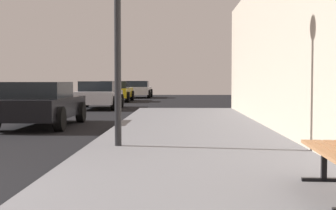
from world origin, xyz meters
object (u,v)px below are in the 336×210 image
(car_yellow, at_px, (115,91))
(car_white, at_px, (138,89))
(car_black, at_px, (41,104))
(car_silver, at_px, (99,95))

(car_yellow, distance_m, car_white, 6.67)
(car_black, relative_size, car_white, 0.98)
(car_silver, height_order, car_yellow, same)
(car_black, xyz_separation_m, car_silver, (0.22, 8.81, -0.00))
(car_silver, height_order, car_white, same)
(car_black, height_order, car_white, same)
(car_black, height_order, car_yellow, same)
(car_silver, distance_m, car_white, 14.56)
(car_silver, bearing_deg, car_black, -91.44)
(car_silver, relative_size, car_yellow, 0.91)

